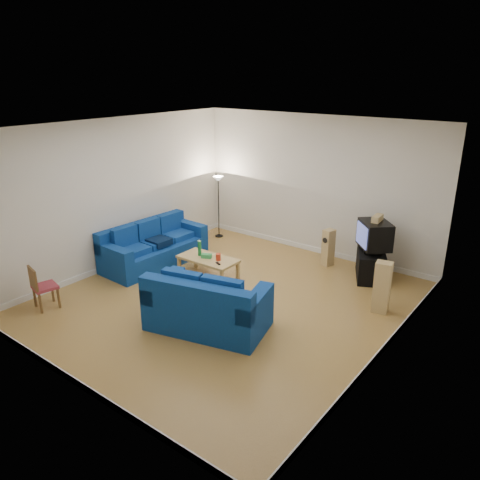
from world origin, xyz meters
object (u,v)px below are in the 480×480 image
Objects in this scene: sofa_three_seat at (153,249)px; coffee_table at (208,260)px; tv_stand at (371,265)px; television at (374,235)px; sofa_loveseat at (206,309)px.

coffee_table is at bearing 97.24° from sofa_three_seat.
tv_stand is 1.10× the size of television.
sofa_three_seat reaches higher than tv_stand.
sofa_loveseat is 3.90m from television.
coffee_table is at bearing -95.87° from television.
coffee_table is at bearing 115.63° from sofa_loveseat.
sofa_loveseat is at bearing -47.09° from tv_stand.
sofa_loveseat is 2.47× the size of television.
sofa_three_seat is 4.73m from tv_stand.
tv_stand is (1.36, 3.61, -0.07)m from sofa_loveseat.
tv_stand is at bearing 54.73° from sofa_loveseat.
tv_stand reaches higher than coffee_table.
sofa_loveseat reaches higher than sofa_three_seat.
tv_stand is at bearing 37.41° from coffee_table.
television is at bearing 37.04° from tv_stand.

